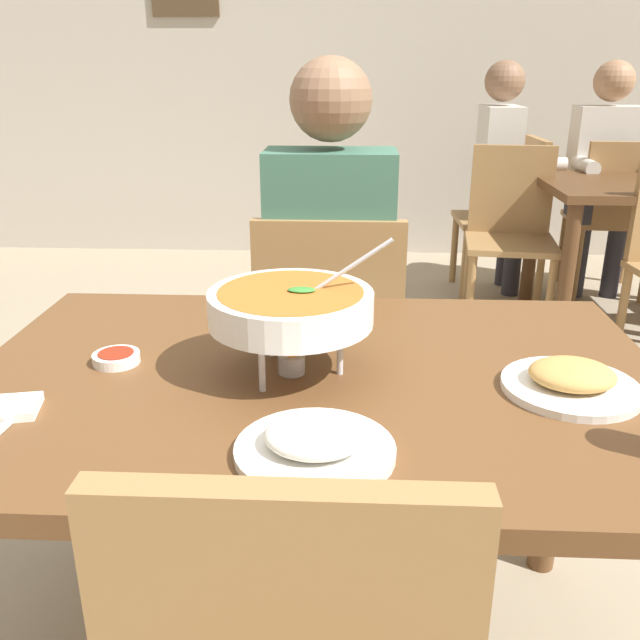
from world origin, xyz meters
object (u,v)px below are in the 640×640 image
object	(u,v)px
appetizer_plate	(571,381)
chair_bg_window	(510,225)
sauce_dish	(116,358)
chair_bg_middle	(512,207)
rice_plate	(315,443)
patron_bg_left	(604,166)
dining_table_main	(316,423)
curry_bowl	(291,308)
chair_diner_main	(329,341)
chair_bg_left	(614,210)
diner_main	(330,262)
patron_bg_middle	(504,165)

from	to	relation	value
appetizer_plate	chair_bg_window	bearing A→B (deg)	79.98
chair_bg_window	sauce_dish	bearing A→B (deg)	-118.70
chair_bg_middle	rice_plate	bearing A→B (deg)	-107.47
chair_bg_middle	patron_bg_left	bearing A→B (deg)	2.92
chair_bg_window	patron_bg_left	world-z (taller)	patron_bg_left
dining_table_main	curry_bowl	xyz separation A→B (m)	(-0.05, 0.00, 0.23)
appetizer_plate	patron_bg_left	xyz separation A→B (m)	(1.03, 2.88, -0.02)
dining_table_main	rice_plate	size ratio (longest dim) A/B	5.44
chair_diner_main	chair_bg_left	world-z (taller)	same
diner_main	curry_bowl	distance (m)	0.77
chair_bg_left	patron_bg_middle	distance (m)	0.67
chair_bg_left	dining_table_main	bearing A→B (deg)	-119.39
sauce_dish	chair_bg_window	bearing A→B (deg)	61.30
chair_bg_middle	patron_bg_left	distance (m)	0.55
sauce_dish	chair_bg_middle	size ratio (longest dim) A/B	0.10
chair_bg_left	sauce_dish	bearing A→B (deg)	-125.45
chair_bg_middle	sauce_dish	bearing A→B (deg)	-116.34
chair_bg_window	patron_bg_middle	size ratio (longest dim) A/B	0.69
curry_bowl	diner_main	bearing A→B (deg)	86.59
curry_bowl	appetizer_plate	distance (m)	0.51
chair_bg_left	chair_bg_middle	size ratio (longest dim) A/B	1.00
chair_bg_middle	chair_bg_window	world-z (taller)	same
chair_diner_main	diner_main	distance (m)	0.24
dining_table_main	chair_bg_window	bearing A→B (deg)	69.46
diner_main	rice_plate	world-z (taller)	diner_main
rice_plate	appetizer_plate	size ratio (longest dim) A/B	1.00
dining_table_main	chair_diner_main	world-z (taller)	chair_diner_main
appetizer_plate	chair_bg_middle	distance (m)	2.91
chair_bg_middle	patron_bg_left	size ratio (longest dim) A/B	0.69
diner_main	chair_diner_main	bearing A→B (deg)	-90.00
curry_bowl	rice_plate	xyz separation A→B (m)	(0.06, -0.28, -0.11)
patron_bg_left	dining_table_main	bearing A→B (deg)	-117.67
chair_diner_main	chair_bg_left	distance (m)	2.53
appetizer_plate	diner_main	bearing A→B (deg)	119.11
dining_table_main	patron_bg_middle	distance (m)	2.99
rice_plate	chair_bg_left	world-z (taller)	chair_bg_left
dining_table_main	chair_diner_main	distance (m)	0.74
dining_table_main	patron_bg_left	bearing A→B (deg)	62.33
diner_main	patron_bg_left	world-z (taller)	same
diner_main	curry_bowl	size ratio (longest dim) A/B	3.94
diner_main	sauce_dish	size ratio (longest dim) A/B	14.56
dining_table_main	sauce_dish	world-z (taller)	sauce_dish
diner_main	chair_bg_left	world-z (taller)	diner_main
chair_diner_main	chair_bg_window	size ratio (longest dim) A/B	1.00
patron_bg_left	chair_diner_main	bearing A→B (deg)	-125.26
chair_bg_left	patron_bg_left	xyz separation A→B (m)	(-0.06, 0.08, 0.24)
sauce_dish	chair_bg_middle	bearing A→B (deg)	63.66
sauce_dish	chair_bg_left	bearing A→B (deg)	54.55
chair_bg_left	patron_bg_left	distance (m)	0.26
chair_diner_main	rice_plate	xyz separation A→B (m)	(0.01, -1.01, 0.26)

